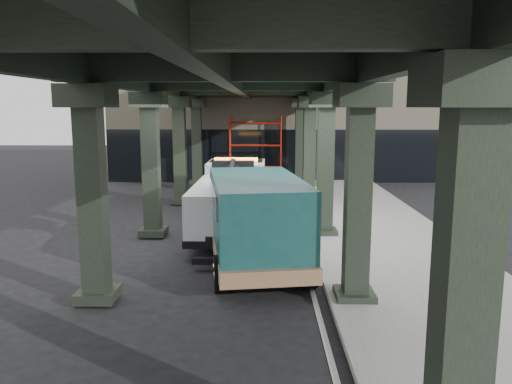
{
  "coord_description": "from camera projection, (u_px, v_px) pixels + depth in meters",
  "views": [
    {
      "loc": [
        0.47,
        -15.06,
        4.5
      ],
      "look_at": [
        0.23,
        1.44,
        1.7
      ],
      "focal_mm": 35.0,
      "sensor_mm": 36.0,
      "label": 1
    }
  ],
  "objects": [
    {
      "name": "ground",
      "position": [
        248.0,
        253.0,
        15.6
      ],
      "size": [
        90.0,
        90.0,
        0.0
      ],
      "primitive_type": "plane",
      "color": "black",
      "rests_on": "ground"
    },
    {
      "name": "towed_van",
      "position": [
        255.0,
        218.0,
        14.23
      ],
      "size": [
        3.34,
        6.68,
        2.6
      ],
      "rotation": [
        0.0,
        0.0,
        0.15
      ],
      "color": "#124241",
      "rests_on": "ground"
    },
    {
      "name": "lane_stripe",
      "position": [
        298.0,
        237.0,
        17.55
      ],
      "size": [
        0.12,
        38.0,
        0.01
      ],
      "primitive_type": "cube",
      "color": "silver",
      "rests_on": "ground"
    },
    {
      "name": "tow_truck",
      "position": [
        233.0,
        196.0,
        18.35
      ],
      "size": [
        2.58,
        8.16,
        2.66
      ],
      "rotation": [
        0.0,
        0.0,
        -0.02
      ],
      "color": "black",
      "rests_on": "ground"
    },
    {
      "name": "viaduct",
      "position": [
        237.0,
        78.0,
        16.66
      ],
      "size": [
        7.4,
        32.0,
        6.4
      ],
      "color": "black",
      "rests_on": "ground"
    },
    {
      "name": "sidewalk",
      "position": [
        378.0,
        235.0,
        17.5
      ],
      "size": [
        5.0,
        40.0,
        0.15
      ],
      "primitive_type": "cube",
      "color": "gray",
      "rests_on": "ground"
    },
    {
      "name": "building",
      "position": [
        285.0,
        115.0,
        34.62
      ],
      "size": [
        22.0,
        10.0,
        8.0
      ],
      "primitive_type": "cube",
      "color": "#C6B793",
      "rests_on": "ground"
    },
    {
      "name": "scaffolding",
      "position": [
        255.0,
        148.0,
        29.68
      ],
      "size": [
        3.08,
        0.88,
        4.0
      ],
      "color": "red",
      "rests_on": "ground"
    }
  ]
}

